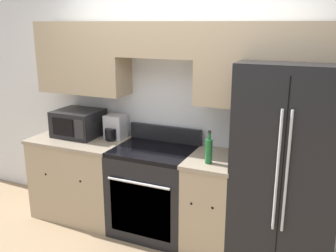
{
  "coord_description": "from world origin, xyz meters",
  "views": [
    {
      "loc": [
        1.36,
        -2.78,
        2.07
      ],
      "look_at": [
        0.0,
        0.31,
        1.14
      ],
      "focal_mm": 40.0,
      "sensor_mm": 36.0,
      "label": 1
    }
  ],
  "objects_px": {
    "oven_range": "(154,190)",
    "refrigerator": "(287,167)",
    "bottle": "(209,150)",
    "microwave": "(78,123)"
  },
  "relations": [
    {
      "from": "refrigerator",
      "to": "bottle",
      "type": "relative_size",
      "value": 5.94
    },
    {
      "from": "oven_range",
      "to": "bottle",
      "type": "bearing_deg",
      "value": -13.53
    },
    {
      "from": "microwave",
      "to": "oven_range",
      "type": "bearing_deg",
      "value": -5.04
    },
    {
      "from": "oven_range",
      "to": "microwave",
      "type": "xyz_separation_m",
      "value": [
        -0.94,
        0.08,
        0.58
      ]
    },
    {
      "from": "microwave",
      "to": "bottle",
      "type": "distance_m",
      "value": 1.56
    },
    {
      "from": "bottle",
      "to": "microwave",
      "type": "bearing_deg",
      "value": 171.59
    },
    {
      "from": "oven_range",
      "to": "refrigerator",
      "type": "xyz_separation_m",
      "value": [
        1.25,
        0.03,
        0.44
      ]
    },
    {
      "from": "oven_range",
      "to": "refrigerator",
      "type": "height_order",
      "value": "refrigerator"
    },
    {
      "from": "refrigerator",
      "to": "microwave",
      "type": "relative_size",
      "value": 3.77
    },
    {
      "from": "oven_range",
      "to": "microwave",
      "type": "bearing_deg",
      "value": 174.96
    }
  ]
}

